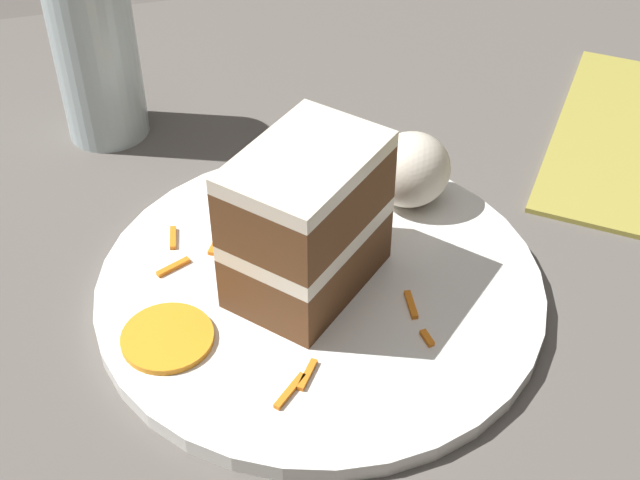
{
  "coord_description": "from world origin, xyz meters",
  "views": [
    {
      "loc": [
        0.15,
        0.35,
        0.42
      ],
      "look_at": [
        0.05,
        -0.05,
        0.07
      ],
      "focal_mm": 50.0,
      "sensor_mm": 36.0,
      "label": 1
    }
  ],
  "objects_px": {
    "cream_dollop": "(410,170)",
    "orange_garnish": "(167,338)",
    "plate": "(320,287)",
    "cake_slice": "(307,221)",
    "drinking_glass": "(98,67)"
  },
  "relations": [
    {
      "from": "cream_dollop",
      "to": "orange_garnish",
      "type": "relative_size",
      "value": 1.02
    },
    {
      "from": "plate",
      "to": "cake_slice",
      "type": "distance_m",
      "value": 0.06
    },
    {
      "from": "drinking_glass",
      "to": "cream_dollop",
      "type": "bearing_deg",
      "value": 140.9
    },
    {
      "from": "plate",
      "to": "drinking_glass",
      "type": "bearing_deg",
      "value": -62.66
    },
    {
      "from": "plate",
      "to": "orange_garnish",
      "type": "xyz_separation_m",
      "value": [
        0.1,
        0.03,
        0.01
      ]
    },
    {
      "from": "cake_slice",
      "to": "orange_garnish",
      "type": "distance_m",
      "value": 0.11
    },
    {
      "from": "plate",
      "to": "drinking_glass",
      "type": "height_order",
      "value": "drinking_glass"
    },
    {
      "from": "cream_dollop",
      "to": "drinking_glass",
      "type": "height_order",
      "value": "drinking_glass"
    },
    {
      "from": "drinking_glass",
      "to": "plate",
      "type": "bearing_deg",
      "value": 117.34
    },
    {
      "from": "orange_garnish",
      "to": "drinking_glass",
      "type": "bearing_deg",
      "value": -86.46
    },
    {
      "from": "cake_slice",
      "to": "drinking_glass",
      "type": "relative_size",
      "value": 0.86
    },
    {
      "from": "cake_slice",
      "to": "cream_dollop",
      "type": "height_order",
      "value": "cake_slice"
    },
    {
      "from": "cake_slice",
      "to": "cream_dollop",
      "type": "xyz_separation_m",
      "value": [
        -0.09,
        -0.06,
        -0.02
      ]
    },
    {
      "from": "cake_slice",
      "to": "orange_garnish",
      "type": "xyz_separation_m",
      "value": [
        0.09,
        0.03,
        -0.05
      ]
    },
    {
      "from": "plate",
      "to": "cream_dollop",
      "type": "height_order",
      "value": "cream_dollop"
    }
  ]
}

